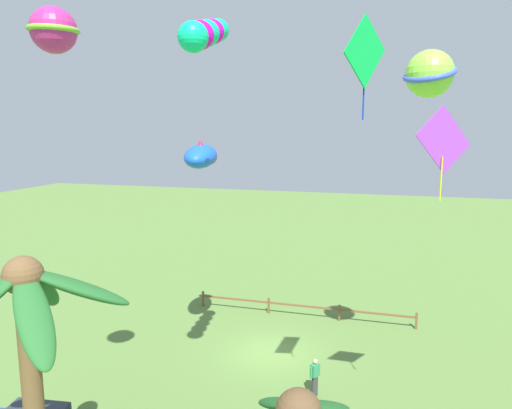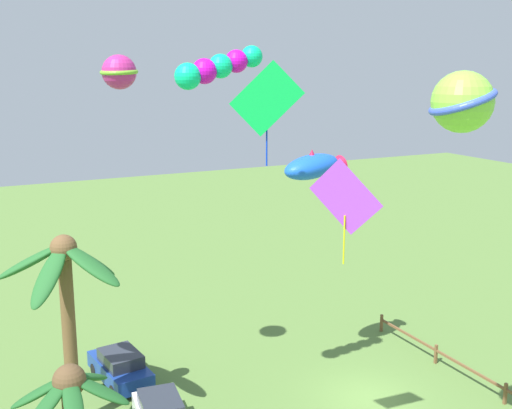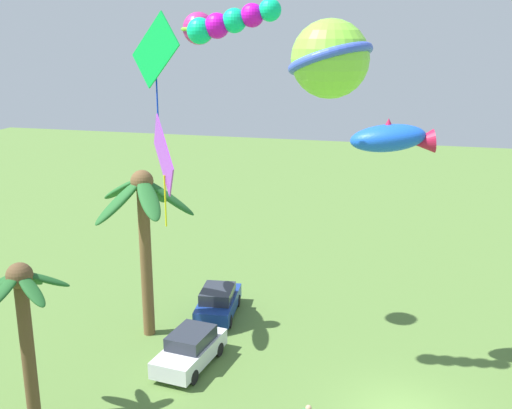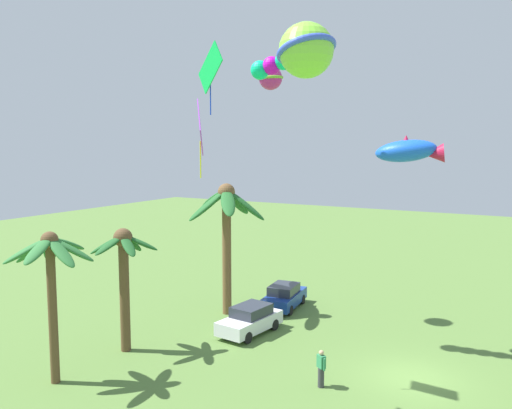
{
  "view_description": "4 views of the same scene",
  "coord_description": "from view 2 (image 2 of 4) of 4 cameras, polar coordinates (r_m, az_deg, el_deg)",
  "views": [
    {
      "loc": [
        -5.12,
        20.97,
        10.96
      ],
      "look_at": [
        -0.69,
        5.06,
        8.29
      ],
      "focal_mm": 32.58,
      "sensor_mm": 36.0,
      "label": 1
    },
    {
      "loc": [
        -20.19,
        15.44,
        13.95
      ],
      "look_at": [
        -0.78,
        5.8,
        9.26
      ],
      "focal_mm": 44.61,
      "sensor_mm": 36.0,
      "label": 2
    },
    {
      "loc": [
        -20.56,
        0.19,
        13.51
      ],
      "look_at": [
        -1.74,
        5.15,
        8.15
      ],
      "focal_mm": 43.24,
      "sensor_mm": 36.0,
      "label": 3
    },
    {
      "loc": [
        -22.11,
        -4.78,
        9.96
      ],
      "look_at": [
        -2.33,
        6.39,
        7.44
      ],
      "focal_mm": 36.67,
      "sensor_mm": 36.0,
      "label": 4
    }
  ],
  "objects": [
    {
      "name": "kite_ball_1",
      "position": [
        19.04,
        18.02,
        8.74
      ],
      "size": [
        2.56,
        2.54,
        1.75
      ],
      "color": "#8DE840"
    },
    {
      "name": "kite_fish_0",
      "position": [
        27.61,
        5.31,
        3.43
      ],
      "size": [
        1.91,
        3.38,
        1.41
      ],
      "color": "blue"
    },
    {
      "name": "kite_diamond_4",
      "position": [
        17.74,
        0.98,
        9.35
      ],
      "size": [
        1.04,
        1.86,
        2.92
      ],
      "color": "green"
    },
    {
      "name": "kite_tube_2",
      "position": [
        22.5,
        -3.57,
        12.17
      ],
      "size": [
        0.98,
        3.32,
        1.52
      ],
      "color": "#0CDC8F"
    },
    {
      "name": "parked_car_0",
      "position": [
        30.14,
        -12.08,
        -14.05
      ],
      "size": [
        4.08,
        2.16,
        1.51
      ],
      "color": "navy",
      "rests_on": "ground"
    },
    {
      "name": "palm_tree_0",
      "position": [
        25.37,
        -16.7,
        -6.87
      ],
      "size": [
        4.76,
        4.87,
        7.83
      ],
      "color": "brown",
      "rests_on": "ground"
    },
    {
      "name": "kite_diamond_3",
      "position": [
        16.66,
        8.01,
        0.54
      ],
      "size": [
        1.67,
        1.21,
        2.83
      ],
      "color": "#AD41DF"
    },
    {
      "name": "rail_fence",
      "position": [
        31.09,
        18.52,
        -13.89
      ],
      "size": [
        12.81,
        0.12,
        0.95
      ],
      "color": "brown",
      "rests_on": "ground"
    },
    {
      "name": "ground_plane",
      "position": [
        29.0,
        10.05,
        -16.75
      ],
      "size": [
        120.0,
        120.0,
        0.0
      ],
      "primitive_type": "plane",
      "color": "#567A38"
    },
    {
      "name": "kite_ball_5",
      "position": [
        25.18,
        -12.18,
        11.53
      ],
      "size": [
        2.05,
        2.05,
        1.31
      ],
      "color": "#C02880"
    }
  ]
}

